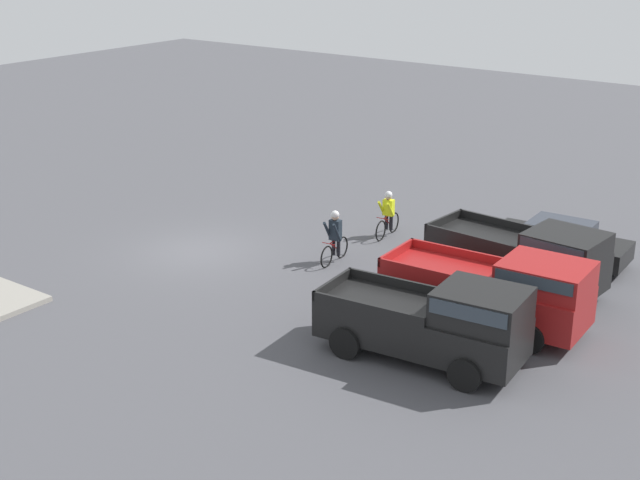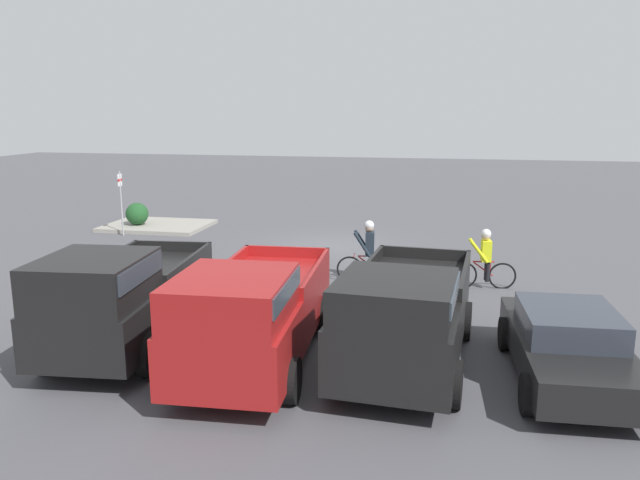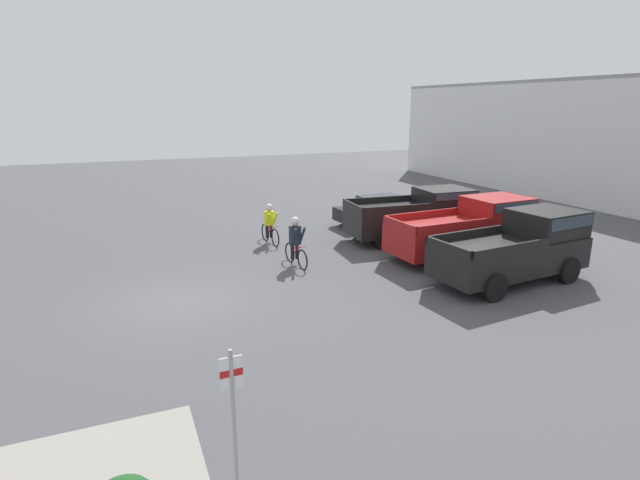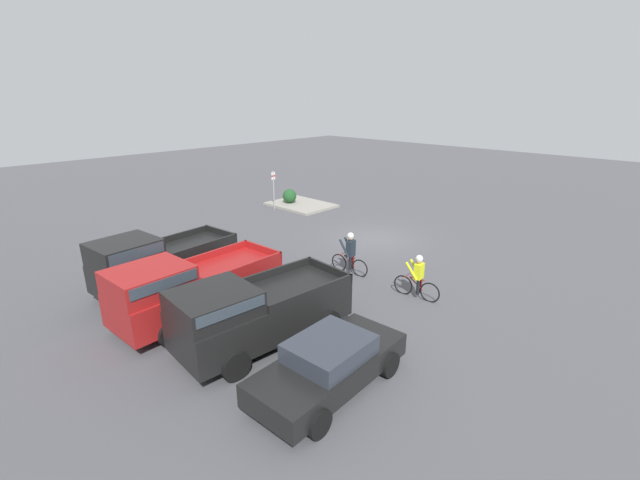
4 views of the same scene
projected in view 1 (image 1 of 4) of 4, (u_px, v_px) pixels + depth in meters
ground_plane at (198, 251)px, 29.51m from camera, size 80.00×80.00×0.00m
sedan_0 at (560, 242)px, 28.33m from camera, size 2.07×4.35×1.34m
pickup_truck_0 at (525, 256)px, 26.02m from camera, size 2.53×5.28×2.06m
pickup_truck_1 at (499, 289)px, 23.67m from camera, size 2.40×5.59×2.10m
pickup_truck_2 at (437, 321)px, 21.72m from camera, size 2.50×5.30×2.17m
cyclist_0 at (335, 236)px, 28.28m from camera, size 1.73×0.49×1.75m
cyclist_1 at (388, 213)px, 30.65m from camera, size 1.76×0.49×1.64m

